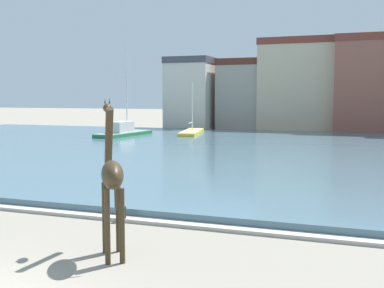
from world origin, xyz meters
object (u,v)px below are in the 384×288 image
at_px(sailboat_yellow, 193,133).
at_px(mooring_bollard, 123,214).
at_px(giraffe_statue, 112,177).
at_px(sailboat_green, 127,133).

distance_m(sailboat_yellow, mooring_bollard, 35.47).
height_order(giraffe_statue, sailboat_yellow, sailboat_yellow).
xyz_separation_m(sailboat_yellow, mooring_bollard, (9.99, -34.04, -0.09)).
distance_m(sailboat_yellow, sailboat_green, 7.20).
bearing_deg(sailboat_green, giraffe_statue, -62.82).
height_order(giraffe_statue, sailboat_green, sailboat_green).
height_order(giraffe_statue, mooring_bollard, giraffe_statue).
xyz_separation_m(sailboat_yellow, sailboat_green, (-5.07, -5.10, 0.23)).
xyz_separation_m(sailboat_green, mooring_bollard, (15.06, -28.93, -0.32)).
bearing_deg(mooring_bollard, giraffe_statue, -65.73).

